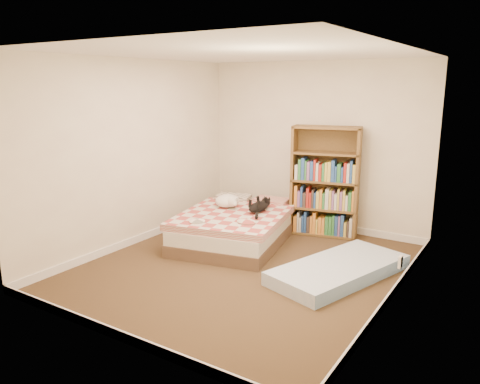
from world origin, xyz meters
The scene contains 6 objects.
room centered at (0.00, 0.00, 1.20)m, with size 3.51×4.01×2.51m.
bed centered at (-0.59, 0.75, 0.23)m, with size 1.65×2.08×0.50m.
bookshelf centered at (0.31, 1.72, 0.58)m, with size 1.02×0.52×1.59m.
floor_mattress centered at (1.07, 0.36, 0.08)m, with size 0.78×1.72×0.16m, color #7AA0CB.
black_cat centered at (-0.31, 0.91, 0.52)m, with size 0.25×0.71×0.16m.
white_dog centered at (-0.81, 0.85, 0.54)m, with size 0.43×0.46×0.18m.
Camera 1 is at (2.82, -4.51, 2.17)m, focal length 35.00 mm.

